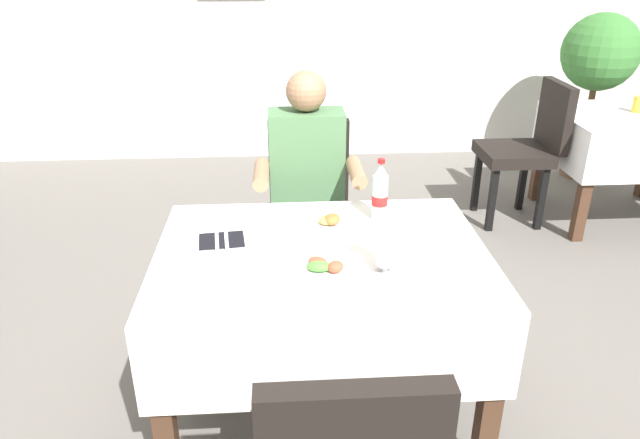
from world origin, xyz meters
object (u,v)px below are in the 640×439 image
chair_far_diner_seat (311,207)px  cola_bottle_primary (380,193)px  napkin_cutlery_set (222,240)px  plate_near_camera (329,268)px  background_chair_left (528,144)px  potted_plant_corner (598,66)px  background_table_tumbler (638,104)px  main_dining_table (322,288)px  beer_glass_left (386,245)px  seated_diner_far (308,186)px  background_dining_table (627,141)px  plate_far_diner (329,222)px

chair_far_diner_seat → cola_bottle_primary: size_ratio=3.70×
napkin_cutlery_set → plate_near_camera: bearing=-33.6°
background_chair_left → potted_plant_corner: size_ratio=0.74×
background_table_tumbler → chair_far_diner_seat: bearing=-156.2°
main_dining_table → beer_glass_left: (0.21, -0.18, 0.27)m
main_dining_table → plate_near_camera: plate_near_camera is taller
seated_diner_far → background_table_tumbler: 2.53m
chair_far_diner_seat → background_chair_left: bearing=32.1°
main_dining_table → napkin_cutlery_set: size_ratio=6.35×
plate_near_camera → background_chair_left: size_ratio=0.24×
background_chair_left → background_table_tumbler: size_ratio=8.82×
beer_glass_left → napkin_cutlery_set: (-0.58, 0.28, -0.10)m
napkin_cutlery_set → potted_plant_corner: potted_plant_corner is taller
chair_far_diner_seat → background_table_tumbler: 2.48m
plate_near_camera → background_dining_table: 2.96m
background_chair_left → background_dining_table: bearing=-0.0°
chair_far_diner_seat → napkin_cutlery_set: chair_far_diner_seat is taller
beer_glass_left → background_chair_left: bearing=56.4°
background_dining_table → potted_plant_corner: size_ratio=0.74×
beer_glass_left → background_table_tumbler: (2.05, 2.02, -0.05)m
seated_diner_far → beer_glass_left: bearing=-76.1°
cola_bottle_primary → background_dining_table: (1.96, 1.54, -0.30)m
beer_glass_left → cola_bottle_primary: 0.44m
beer_glass_left → napkin_cutlery_set: beer_glass_left is taller
seated_diner_far → plate_near_camera: 0.90m
chair_far_diner_seat → background_table_tumbler: chair_far_diner_seat is taller
seated_diner_far → background_table_tumbler: seated_diner_far is taller
plate_far_diner → background_chair_left: background_chair_left is taller
seated_diner_far → background_table_tumbler: bearing=25.9°
main_dining_table → background_dining_table: bearing=39.1°
seated_diner_far → napkin_cutlery_set: bearing=-119.2°
potted_plant_corner → seated_diner_far: bearing=-141.4°
background_table_tumbler → plate_far_diner: bearing=-143.7°
main_dining_table → plate_far_diner: size_ratio=5.54×
plate_near_camera → plate_far_diner: bearing=85.7°
background_dining_table → plate_near_camera: bearing=-138.3°
background_dining_table → plate_far_diner: bearing=-143.9°
beer_glass_left → cola_bottle_primary: bearing=83.8°
potted_plant_corner → cola_bottle_primary: bearing=-131.6°
seated_diner_far → cola_bottle_primary: (0.27, -0.48, 0.15)m
main_dining_table → background_table_tumbler: (2.26, 1.84, 0.22)m
plate_far_diner → background_dining_table: size_ratio=0.23×
background_dining_table → background_chair_left: 0.69m
background_chair_left → background_table_tumbler: (0.74, 0.04, 0.25)m
beer_glass_left → potted_plant_corner: (2.16, 2.82, 0.05)m
main_dining_table → beer_glass_left: bearing=-40.5°
background_chair_left → potted_plant_corner: potted_plant_corner is taller
potted_plant_corner → background_chair_left: bearing=-135.1°
background_dining_table → background_chair_left: background_chair_left is taller
cola_bottle_primary → background_dining_table: bearing=38.2°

